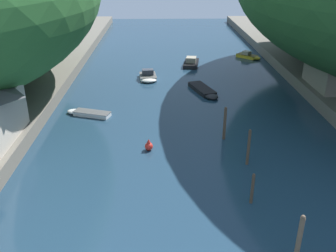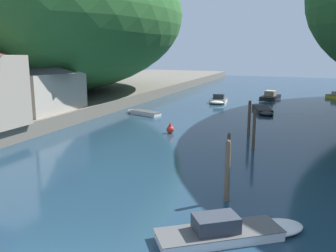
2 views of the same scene
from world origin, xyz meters
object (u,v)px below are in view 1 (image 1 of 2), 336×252
object	(u,v)px
boat_yellow_tender	(205,91)
boat_moored_right	(249,56)
boat_white_cruiser	(148,77)
boat_far_right_bank	(87,113)
channel_buoy_near	(149,146)
boat_cabin_cruiser	(191,62)

from	to	relation	value
boat_yellow_tender	boat_moored_right	bearing A→B (deg)	-137.29
boat_white_cruiser	boat_far_right_bank	bearing A→B (deg)	57.53
boat_white_cruiser	channel_buoy_near	bearing A→B (deg)	85.87
boat_cabin_cruiser	boat_yellow_tender	distance (m)	13.18
boat_yellow_tender	channel_buoy_near	size ratio (longest dim) A/B	6.06
boat_yellow_tender	channel_buoy_near	distance (m)	15.96
boat_far_right_bank	boat_yellow_tender	world-z (taller)	boat_yellow_tender
boat_far_right_bank	boat_yellow_tender	xyz separation A→B (m)	(13.25, 6.61, 0.03)
boat_cabin_cruiser	boat_yellow_tender	xyz separation A→B (m)	(0.54, -13.16, -0.14)
boat_white_cruiser	boat_far_right_bank	distance (m)	13.72
boat_yellow_tender	boat_far_right_bank	bearing A→B (deg)	8.11
boat_cabin_cruiser	boat_yellow_tender	world-z (taller)	boat_cabin_cruiser
boat_yellow_tender	channel_buoy_near	xyz separation A→B (m)	(-6.53, -14.57, 0.16)
boat_far_right_bank	boat_moored_right	bearing A→B (deg)	-25.68
boat_white_cruiser	boat_cabin_cruiser	world-z (taller)	boat_cabin_cruiser
boat_moored_right	boat_cabin_cruiser	size ratio (longest dim) A/B	0.66
boat_white_cruiser	boat_yellow_tender	distance (m)	9.04
boat_far_right_bank	channel_buoy_near	distance (m)	10.42
boat_far_right_bank	boat_cabin_cruiser	bearing A→B (deg)	-14.47
boat_far_right_bank	boat_yellow_tender	distance (m)	14.81
boat_cabin_cruiser	boat_yellow_tender	bearing A→B (deg)	-78.45
boat_white_cruiser	boat_cabin_cruiser	xyz separation A→B (m)	(6.53, 7.53, 0.00)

